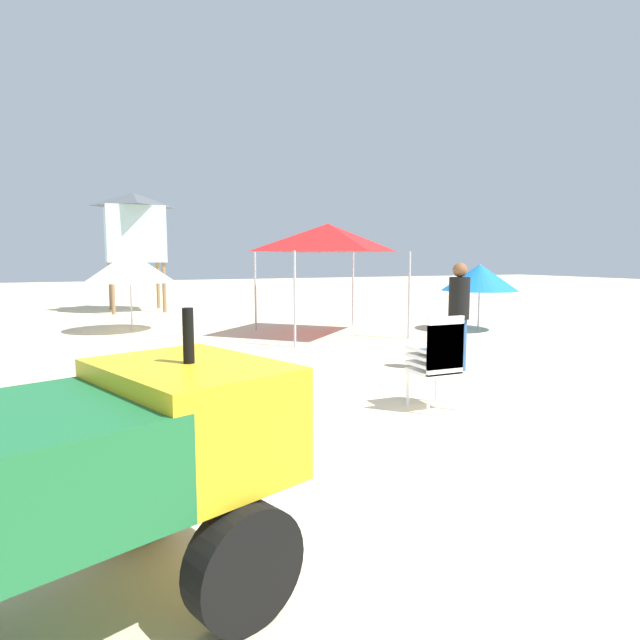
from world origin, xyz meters
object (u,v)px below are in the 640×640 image
Objects in this scene: lifeguard_near_center at (459,309)px; beach_umbrella_left at (130,267)px; stacked_plastic_chairs at (439,355)px; lifeguard_tower at (134,227)px; popup_canopy at (328,238)px; utility_cart at (31,480)px; beach_umbrella_mid at (480,277)px; surfboard_pile at (106,414)px.

lifeguard_near_center is 0.81× the size of beach_umbrella_left.
stacked_plastic_chairs is 0.53× the size of beach_umbrella_left.
lifeguard_near_center is 0.44× the size of lifeguard_tower.
lifeguard_near_center is 8.13m from beach_umbrella_left.
stacked_plastic_chairs is 0.41× the size of popup_canopy.
lifeguard_near_center reaches higher than utility_cart.
lifeguard_tower reaches higher than beach_umbrella_mid.
beach_umbrella_left is (-2.72, 8.54, 0.90)m from stacked_plastic_chairs.
surfboard_pile is 0.87× the size of popup_canopy.
lifeguard_tower is (1.81, 16.08, 1.98)m from utility_cart.
utility_cart is 11.96m from beach_umbrella_mid.
beach_umbrella_left is (1.25, 10.95, 0.77)m from utility_cart.
beach_umbrella_left is at bearing -96.31° from lifeguard_tower.
surfboard_pile is at bearing -172.00° from lifeguard_near_center.
popup_canopy is at bearing 46.36° from surfboard_pile.
utility_cart is 3.44m from surfboard_pile.
surfboard_pile is at bearing 165.20° from stacked_plastic_chairs.
popup_canopy reaches higher than beach_umbrella_left.
lifeguard_tower is (1.42, 12.72, 2.64)m from surfboard_pile.
lifeguard_tower is at bearing 115.42° from popup_canopy.
utility_cart reaches higher than surfboard_pile.
stacked_plastic_chairs is 0.29× the size of lifeguard_tower.
lifeguard_near_center is 12.69m from lifeguard_tower.
lifeguard_near_center is (5.16, 0.73, 0.85)m from surfboard_pile.
beach_umbrella_left is at bearing 83.51° from utility_cart.
beach_umbrella_mid is (3.52, 3.69, 0.32)m from lifeguard_near_center.
popup_canopy reaches higher than stacked_plastic_chairs.
beach_umbrella_left reaches higher than utility_cart.
beach_umbrella_mid is at bearing -48.83° from lifeguard_tower.
utility_cart is 1.03× the size of popup_canopy.
stacked_plastic_chairs is 6.52m from popup_canopy.
surfboard_pile is 5.28m from lifeguard_near_center.
utility_cart is 1.34× the size of beach_umbrella_left.
surfboard_pile is 13.07m from lifeguard_tower.
beach_umbrella_mid is (5.12, 5.36, 0.64)m from stacked_plastic_chairs.
popup_canopy is 0.70× the size of lifeguard_tower.
lifeguard_tower reaches higher than popup_canopy.
surfboard_pile is 7.52m from popup_canopy.
lifeguard_tower is (-3.74, 11.99, 1.79)m from lifeguard_near_center.
stacked_plastic_chairs is at bearing 31.36° from utility_cart.
stacked_plastic_chairs is 9.01m from beach_umbrella_left.
lifeguard_tower is (-3.56, 7.50, 0.54)m from popup_canopy.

